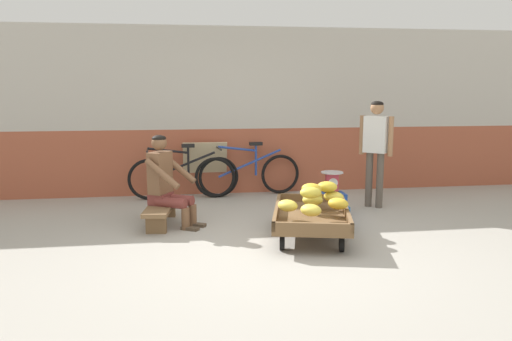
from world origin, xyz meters
name	(u,v)px	position (x,y,z in m)	size (l,w,h in m)	color
ground_plane	(274,254)	(0.00, 0.00, 0.00)	(80.00, 80.00, 0.00)	#A39E93
back_wall	(238,111)	(0.00, 3.27, 1.33)	(16.00, 0.30, 2.67)	#A35138
banana_cart	(311,217)	(0.54, 0.55, 0.24)	(1.15, 1.60, 0.36)	brown
banana_pile	(316,197)	(0.60, 0.58, 0.46)	(0.94, 1.10, 0.26)	gold
low_bench	(161,209)	(-1.20, 1.34, 0.20)	(0.43, 1.13, 0.27)	brown
vendor_seated	(166,181)	(-1.13, 1.30, 0.57)	(0.74, 0.65, 1.14)	brown
plastic_crate	(331,204)	(1.07, 1.52, 0.15)	(0.36, 0.28, 0.30)	#234CA8
weighing_scale	(332,182)	(1.07, 1.52, 0.45)	(0.30, 0.30, 0.29)	#28282D
bicycle_near_left	(182,176)	(-0.94, 2.81, 0.35)	(1.66, 0.48, 0.86)	black
bicycle_far_left	(250,174)	(0.14, 2.92, 0.35)	(1.65, 0.48, 0.86)	black
sign_board	(205,168)	(-0.57, 3.11, 0.43)	(0.70, 0.30, 0.86)	#C6B289
customer_adult	(376,142)	(1.81, 1.86, 0.95)	(0.39, 0.36, 1.53)	brown
shopping_bag	(342,216)	(1.05, 0.99, 0.12)	(0.18, 0.12, 0.24)	#3370B7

